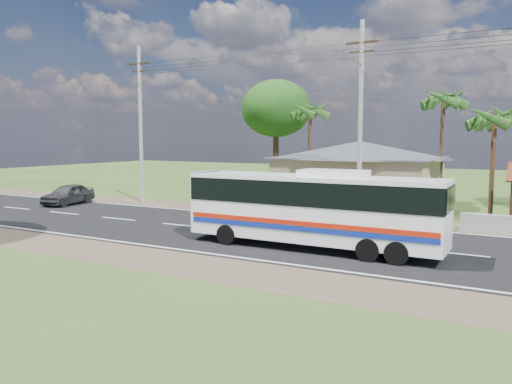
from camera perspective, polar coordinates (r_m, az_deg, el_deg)
ground at (r=24.16m, az=0.09°, el=-4.76°), size 120.00×120.00×0.00m
road at (r=24.16m, az=0.09°, el=-4.74°), size 120.00×16.00×0.03m
house at (r=35.42m, az=11.73°, el=2.88°), size 12.40×10.00×5.00m
utility_poles at (r=28.68m, az=11.19°, el=8.42°), size 32.80×2.22×11.00m
palm_near at (r=31.88m, az=25.63°, el=7.59°), size 2.80×2.80×6.70m
palm_mid at (r=36.79m, az=20.63°, el=9.78°), size 2.80×2.80×8.20m
palm_far at (r=39.96m, az=6.20°, el=9.11°), size 2.80×2.80×7.70m
tree_behind_house at (r=43.46m, az=2.30°, el=9.48°), size 6.00×6.00×9.61m
coach_bus at (r=20.62m, az=6.49°, el=-1.34°), size 10.68×2.36×3.31m
motorcycle at (r=28.68m, az=13.23°, el=-2.35°), size 1.66×0.87×0.83m
small_car at (r=37.09m, az=-20.69°, el=-0.23°), size 2.42×4.45×1.44m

